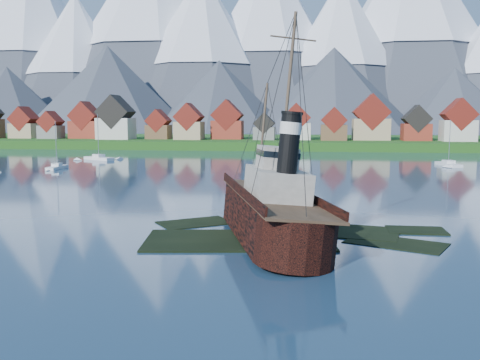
# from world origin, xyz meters

# --- Properties ---
(ground) EXTENTS (1400.00, 1400.00, 0.00)m
(ground) POSITION_xyz_m (0.00, 0.00, 0.00)
(ground) COLOR #1C354E
(ground) RESTS_ON ground
(shoal) EXTENTS (31.71, 21.24, 1.14)m
(shoal) POSITION_xyz_m (1.78, 2.15, -0.35)
(shoal) COLOR black
(shoal) RESTS_ON ground
(shore_bank) EXTENTS (600.00, 80.00, 3.20)m
(shore_bank) POSITION_xyz_m (0.00, 170.00, 0.00)
(shore_bank) COLOR #1B4914
(shore_bank) RESTS_ON ground
(seawall) EXTENTS (600.00, 2.50, 2.00)m
(seawall) POSITION_xyz_m (0.00, 132.00, 0.00)
(seawall) COLOR #3F3D38
(seawall) RESTS_ON ground
(town) EXTENTS (250.96, 16.69, 17.30)m
(town) POSITION_xyz_m (-33.12, 152.18, 8.99)
(town) COLOR maroon
(town) RESTS_ON ground
(mountains) EXTENTS (965.00, 340.00, 205.00)m
(mountains) POSITION_xyz_m (-0.79, 481.26, 89.34)
(mountains) COLOR #2D333D
(mountains) RESTS_ON ground
(tugboat_wreck) EXTENTS (6.63, 28.57, 22.64)m
(tugboat_wreck) POSITION_xyz_m (-0.16, 0.55, 2.85)
(tugboat_wreck) COLOR black
(tugboat_wreck) RESTS_ON ground
(sailboat_b) EXTENTS (2.18, 7.92, 11.40)m
(sailboat_b) POSITION_xyz_m (-53.62, 62.36, 0.27)
(sailboat_b) COLOR white
(sailboat_b) RESTS_ON ground
(sailboat_c) EXTENTS (10.05, 7.32, 13.09)m
(sailboat_c) POSITION_xyz_m (-54.10, 87.80, 0.29)
(sailboat_c) COLOR white
(sailboat_c) RESTS_ON ground
(sailboat_e) EXTENTS (4.46, 10.30, 11.60)m
(sailboat_e) POSITION_xyz_m (36.88, 82.17, 0.25)
(sailboat_e) COLOR white
(sailboat_e) RESTS_ON ground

